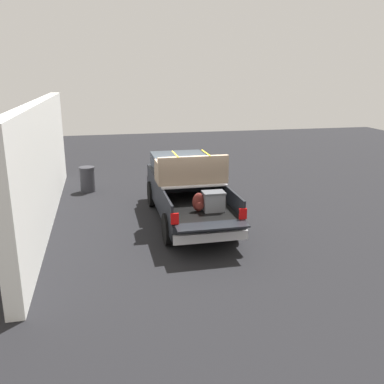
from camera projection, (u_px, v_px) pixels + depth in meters
ground_plane at (188, 220)px, 13.19m from camera, size 40.00×40.00×0.00m
pickup_truck at (186, 188)px, 13.27m from camera, size 6.05×2.06×2.23m
building_facade at (43, 163)px, 12.76m from camera, size 11.60×0.36×3.68m
trash_can at (87, 179)px, 16.30m from camera, size 0.60×0.60×0.98m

